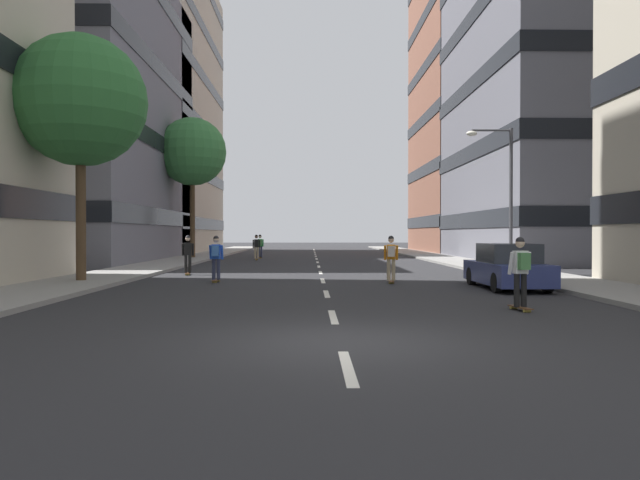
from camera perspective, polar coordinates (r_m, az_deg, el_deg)
ground_plane at (r=37.81m, az=-0.23°, el=-2.18°), size 165.37×165.37×0.00m
sidewalk_left at (r=42.10m, az=-12.58°, el=-1.82°), size 3.23×75.79×0.14m
sidewalk_right at (r=42.33m, az=11.93°, el=-1.80°), size 3.23×75.79×0.14m
lane_markings at (r=38.25m, az=-0.24°, el=-2.15°), size 0.16×62.20×0.01m
building_left_mid at (r=44.98m, az=-24.38°, el=11.01°), size 15.02×20.92×19.82m
building_left_far at (r=61.95m, az=-17.81°, el=11.90°), size 15.02×22.36×27.80m
building_right_mid at (r=46.93m, az=23.59°, el=18.46°), size 15.02×19.17×32.35m
building_right_far at (r=63.01m, az=16.70°, el=14.91°), size 15.02×16.71×34.67m
parked_car_near at (r=20.99m, az=17.52°, el=-2.57°), size 1.82×4.40×1.52m
street_tree_near at (r=24.10m, az=-22.00°, el=12.24°), size 4.82×4.82×9.02m
street_tree_mid at (r=44.16m, az=-12.15°, el=8.25°), size 4.88×4.88×10.06m
streetlamp_right at (r=28.31m, az=17.15°, el=5.22°), size 2.13×0.30×6.50m
skater_0 at (r=22.34m, az=6.84°, el=-1.54°), size 0.55×0.92×1.78m
skater_1 at (r=41.88m, az=-6.12°, el=-0.57°), size 0.55×0.91×1.78m
skater_2 at (r=22.96m, az=-9.95°, el=-1.49°), size 0.53×0.90×1.78m
skater_3 at (r=27.21m, az=-12.57°, el=-1.22°), size 0.55×0.92×1.78m
skater_4 at (r=44.60m, az=-5.77°, el=-0.45°), size 0.56×0.92×1.78m
skater_5 at (r=15.08m, az=18.70°, el=-2.62°), size 0.56×0.92×1.78m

